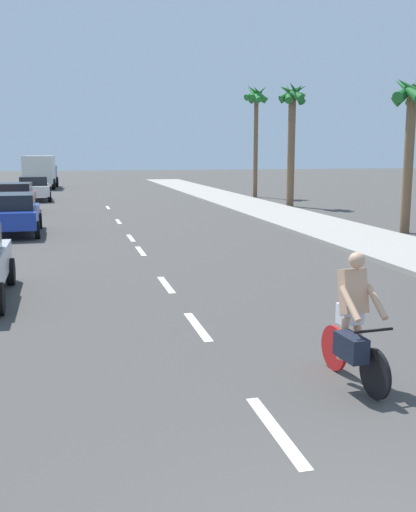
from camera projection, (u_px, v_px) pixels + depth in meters
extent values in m
plane|color=#423F3D|center=(127.00, 233.00, 23.12)|extent=(160.00, 160.00, 0.00)
cube|color=#9E998E|center=(299.00, 220.00, 26.86)|extent=(3.60, 80.00, 0.14)
cube|color=white|center=(276.00, 430.00, 6.70)|extent=(0.16, 1.80, 0.01)
cube|color=white|center=(198.00, 326.00, 10.69)|extent=(0.16, 1.80, 0.01)
cube|color=white|center=(166.00, 285.00, 14.05)|extent=(0.16, 1.80, 0.01)
cube|color=white|center=(141.00, 251.00, 18.81)|extent=(0.16, 1.80, 0.01)
cube|color=white|center=(131.00, 238.00, 21.66)|extent=(0.16, 1.80, 0.01)
cube|color=white|center=(118.00, 222.00, 26.76)|extent=(0.16, 1.80, 0.01)
cube|color=white|center=(108.00, 208.00, 33.48)|extent=(0.16, 1.80, 0.01)
cylinder|color=black|center=(375.00, 374.00, 7.53)|extent=(0.10, 0.66, 0.66)
cylinder|color=red|center=(334.00, 348.00, 8.52)|extent=(0.10, 0.66, 0.66)
cube|color=black|center=(354.00, 347.00, 7.99)|extent=(0.10, 0.95, 0.04)
cylinder|color=black|center=(346.00, 326.00, 8.15)|extent=(0.03, 0.03, 0.48)
cube|color=black|center=(374.00, 331.00, 7.51)|extent=(0.56, 0.07, 0.03)
cube|color=tan|center=(353.00, 291.00, 7.93)|extent=(0.36, 0.34, 0.63)
sphere|color=tan|center=(357.00, 260.00, 7.80)|extent=(0.22, 0.22, 0.22)
cube|color=white|center=(350.00, 314.00, 8.04)|extent=(0.33, 0.24, 0.28)
cube|color=black|center=(351.00, 347.00, 7.63)|extent=(0.28, 0.54, 0.32)
cylinder|color=tan|center=(359.00, 336.00, 8.08)|extent=(0.13, 0.32, 0.62)
cylinder|color=tan|center=(343.00, 338.00, 8.01)|extent=(0.12, 0.21, 0.63)
cylinder|color=tan|center=(377.00, 302.00, 7.76)|extent=(0.12, 0.49, 0.41)
cylinder|color=tan|center=(350.00, 304.00, 7.64)|extent=(0.12, 0.49, 0.41)
cylinder|color=black|center=(11.00, 271.00, 14.01)|extent=(0.18, 0.64, 0.64)
cube|color=#1E389E|center=(13.00, 216.00, 22.60)|extent=(1.90, 4.39, 0.64)
cube|color=black|center=(12.00, 201.00, 22.28)|extent=(1.65, 2.29, 0.56)
cylinder|color=black|center=(40.00, 221.00, 24.30)|extent=(0.19, 0.64, 0.64)
cylinder|color=black|center=(37.00, 230.00, 21.47)|extent=(0.19, 0.64, 0.64)
cube|color=red|center=(17.00, 200.00, 30.25)|extent=(1.77, 4.09, 0.64)
cube|color=black|center=(16.00, 188.00, 29.95)|extent=(1.54, 2.14, 0.56)
cylinder|color=black|center=(3.00, 205.00, 31.46)|extent=(0.19, 0.64, 0.64)
cylinder|color=black|center=(36.00, 205.00, 31.83)|extent=(0.19, 0.64, 0.64)
cylinder|color=black|center=(32.00, 209.00, 29.17)|extent=(0.19, 0.64, 0.64)
cube|color=white|center=(34.00, 190.00, 38.36)|extent=(2.15, 4.66, 0.64)
cube|color=black|center=(33.00, 181.00, 38.04)|extent=(1.81, 2.46, 0.56)
cylinder|color=black|center=(19.00, 194.00, 39.63)|extent=(0.21, 0.65, 0.64)
cylinder|color=black|center=(49.00, 194.00, 40.16)|extent=(0.21, 0.65, 0.64)
cylinder|color=black|center=(18.00, 198.00, 36.69)|extent=(0.21, 0.65, 0.64)
cylinder|color=black|center=(50.00, 197.00, 37.22)|extent=(0.21, 0.65, 0.64)
cube|color=#23478C|center=(43.00, 174.00, 52.86)|extent=(2.51, 2.45, 1.40)
cube|color=silver|center=(39.00, 170.00, 49.89)|extent=(2.59, 4.27, 2.30)
cylinder|color=black|center=(29.00, 182.00, 52.64)|extent=(0.32, 0.91, 0.90)
cylinder|color=black|center=(57.00, 182.00, 53.08)|extent=(0.32, 0.91, 0.90)
cylinder|color=black|center=(24.00, 185.00, 48.87)|extent=(0.32, 0.91, 0.90)
cylinder|color=black|center=(54.00, 184.00, 49.31)|extent=(0.32, 0.91, 0.90)
cylinder|color=brown|center=(408.00, 161.00, 22.57)|extent=(0.37, 0.37, 5.59)
cone|color=#195B23|center=(411.00, 90.00, 22.35)|extent=(1.48, 0.87, 1.32)
cone|color=#195B23|center=(407.00, 90.00, 22.30)|extent=(1.60, 1.16, 1.14)
cone|color=#195B23|center=(407.00, 89.00, 22.03)|extent=(0.56, 1.79, 1.24)
cone|color=#195B23|center=(412.00, 89.00, 21.88)|extent=(1.25, 1.12, 1.24)
cylinder|color=brown|center=(291.00, 149.00, 33.65)|extent=(0.42, 0.42, 6.57)
cone|color=#195B23|center=(297.00, 93.00, 33.16)|extent=(0.48, 1.55, 1.13)
cone|color=#195B23|center=(293.00, 93.00, 33.34)|extent=(1.64, 1.24, 1.24)
cone|color=#195B23|center=(290.00, 93.00, 33.33)|extent=(1.47, 0.65, 1.15)
cone|color=#195B23|center=(288.00, 93.00, 33.13)|extent=(0.85, 1.46, 1.42)
cone|color=#195B23|center=(290.00, 92.00, 32.91)|extent=(1.27, 1.79, 1.36)
cone|color=#195B23|center=(292.00, 92.00, 32.86)|extent=(1.50, 0.99, 1.10)
cone|color=#195B23|center=(296.00, 92.00, 32.92)|extent=(1.49, 1.08, 1.45)
cylinder|color=brown|center=(256.00, 145.00, 40.63)|extent=(0.30, 0.30, 7.18)
cone|color=#1E6B28|center=(260.00, 94.00, 40.08)|extent=(0.45, 1.38, 0.92)
cone|color=#1E6B28|center=(258.00, 94.00, 40.23)|extent=(1.28, 1.46, 1.39)
cone|color=#1E6B28|center=(254.00, 94.00, 40.23)|extent=(1.67, 1.04, 1.05)
cone|color=#1E6B28|center=(253.00, 94.00, 40.11)|extent=(1.09, 1.65, 1.23)
cone|color=#1E6B28|center=(253.00, 94.00, 39.90)|extent=(0.82, 1.82, 1.46)
cone|color=#1E6B28|center=(257.00, 93.00, 39.78)|extent=(1.59, 0.67, 1.38)
cone|color=#1E6B28|center=(259.00, 93.00, 39.85)|extent=(1.47, 1.12, 1.27)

